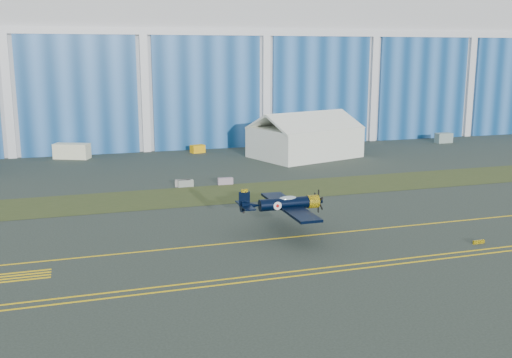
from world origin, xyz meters
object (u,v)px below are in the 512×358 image
object	(u,v)px
warbird	(284,204)
shipping_container	(72,151)
tent	(305,134)
tug	(198,149)

from	to	relation	value
warbird	shipping_container	distance (m)	52.85
tent	warbird	bearing A→B (deg)	-132.46
tent	tug	distance (m)	19.00
shipping_container	tent	bearing A→B (deg)	9.75
tent	tug	xyz separation A→B (m)	(-16.13, 9.54, -3.11)
warbird	tug	xyz separation A→B (m)	(1.94, 48.85, -2.22)
warbird	tug	size ratio (longest dim) A/B	4.89
shipping_container	tug	world-z (taller)	shipping_container
warbird	tug	world-z (taller)	warbird
tug	warbird	bearing A→B (deg)	-108.14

